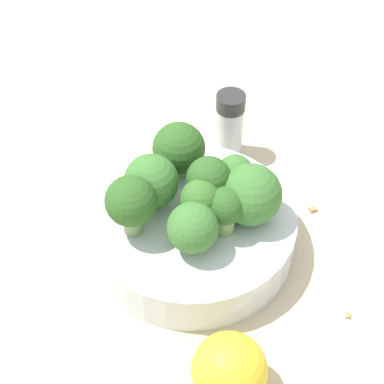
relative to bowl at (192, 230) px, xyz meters
The scene contains 16 objects.
ground_plane 0.02m from the bowl, ahead, with size 3.00×3.00×0.00m, color beige.
bowl is the anchor object (origin of this frame).
broccoli_floret_0 0.05m from the bowl, 95.57° to the left, with size 0.04×0.04×0.05m.
broccoli_floret_1 0.08m from the bowl, 108.95° to the right, with size 0.05×0.05×0.06m.
broccoli_floret_2 0.07m from the bowl, 49.68° to the right, with size 0.05×0.05×0.06m.
broccoli_floret_3 0.08m from the bowl, 11.96° to the right, with size 0.05×0.05×0.06m.
broccoli_floret_4 0.06m from the bowl, behind, with size 0.04×0.04×0.06m.
broccoli_floret_5 0.06m from the bowl, 116.53° to the left, with size 0.03×0.03×0.05m.
broccoli_floret_6 0.07m from the bowl, behind, with size 0.03×0.03×0.05m.
broccoli_floret_7 0.07m from the bowl, 147.20° to the left, with size 0.06×0.06×0.06m.
broccoli_floret_8 0.06m from the bowl, 59.46° to the left, with size 0.04×0.04×0.05m.
pepper_shaker 0.14m from the bowl, 138.40° to the right, with size 0.03×0.03×0.08m.
lemon_wedge 0.15m from the bowl, 69.50° to the left, with size 0.06×0.06×0.06m, color yellow.
almond_crumb_0 0.16m from the bowl, 134.48° to the right, with size 0.01×0.01×0.01m, color olive.
almond_crumb_1 0.16m from the bowl, 117.82° to the left, with size 0.01×0.00×0.01m, color #AD7F4C.
almond_crumb_2 0.13m from the bowl, 168.20° to the left, with size 0.01×0.00×0.01m, color #AD7F4C.
Camera 1 is at (0.20, 0.33, 0.48)m, focal length 60.00 mm.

